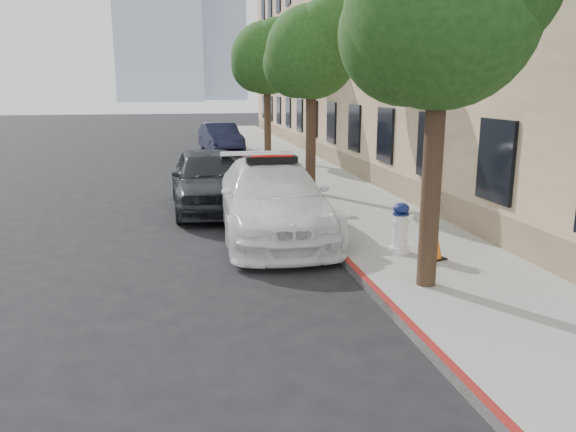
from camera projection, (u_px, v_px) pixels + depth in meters
The scene contains 13 objects.
ground at pixel (231, 265), 10.29m from camera, with size 120.00×120.00×0.00m, color black.
sidewalk at pixel (304, 174), 20.51m from camera, with size 3.20×50.00×0.15m, color gray.
curb_strip at pixel (262, 175), 20.22m from camera, with size 0.12×50.00×0.15m, color maroon.
building at pixel (402, 45), 25.22m from camera, with size 8.00×36.00×10.00m, color tan.
tower_right at pixel (214, 7), 136.11m from camera, with size 14.00×14.00×44.00m, color #9EA8B7.
tree_near at pixel (444, 9), 7.94m from camera, with size 2.92×2.82×5.62m.
tree_mid at pixel (313, 51), 15.62m from camera, with size 2.77×2.64×5.43m.
tree_far at pixel (268, 57), 23.22m from camera, with size 3.10×3.00×5.81m.
police_car at pixel (272, 199), 12.23m from camera, with size 2.36×5.60×1.76m.
parked_car_mid at pixel (209, 179), 14.87m from camera, with size 1.93×4.80×1.63m, color black.
parked_car_far at pixel (221, 138), 27.77m from camera, with size 1.52×4.37×1.44m, color black.
fire_hydrant at pixel (400, 229), 10.47m from camera, with size 0.41×0.37×0.96m.
traffic_cone at pixel (435, 242), 10.12m from camera, with size 0.43×0.43×0.65m.
Camera 1 is at (-0.85, -9.84, 3.21)m, focal length 35.00 mm.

